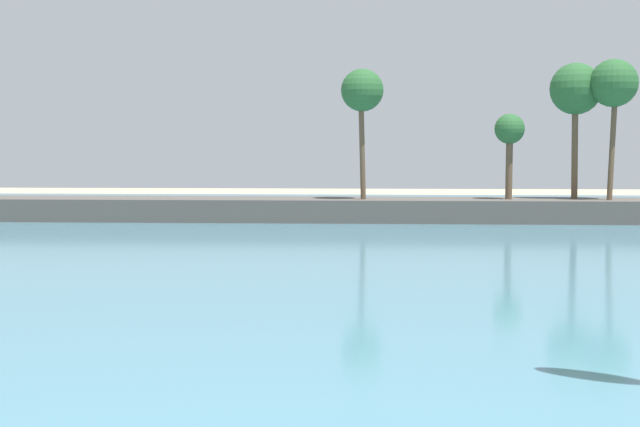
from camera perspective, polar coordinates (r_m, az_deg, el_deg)
The scene contains 2 objects.
sea at distance 63.17m, azimuth 2.05°, elevation -1.31°, with size 220.00×104.08×0.06m, color teal.
palm_headland at distance 74.91m, azimuth 5.17°, elevation 1.47°, with size 87.07×6.00×12.39m.
Camera 1 is at (1.55, -1.19, 5.96)m, focal length 54.23 mm.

